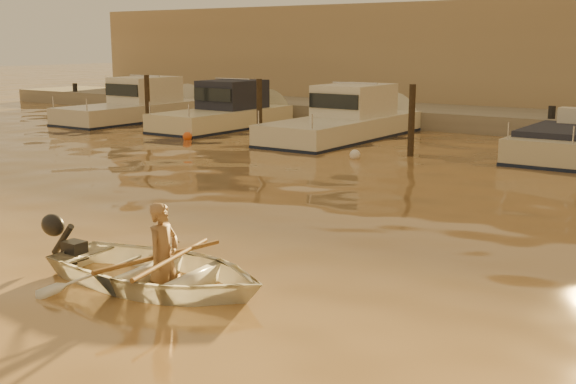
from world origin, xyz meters
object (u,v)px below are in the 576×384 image
Objects in this scene: person at (164,257)px; moored_boat_1 at (223,111)px; moored_boat_2 at (344,120)px; waterfront_building at (551,60)px; dinghy at (158,271)px; moored_boat_3 at (563,149)px; moored_boat_0 at (134,105)px.

person is 17.90m from moored_boat_1.
waterfront_building reaches higher than moored_boat_2.
moored_boat_1 is 5.18m from moored_boat_2.
person is 0.03× the size of waterfront_building.
moored_boat_1 is (-10.79, 14.28, 0.21)m from person.
dinghy is 14.38m from moored_boat_3.
moored_boat_2 reaches higher than person.
person is 15.35m from moored_boat_2.
waterfront_building is at bearing 107.12° from moored_boat_3.
moored_boat_3 is at bearing 0.00° from moored_boat_1.
waterfront_building is (13.52, 11.00, 1.77)m from moored_boat_0.
dinghy is at bearing -96.15° from moored_boat_3.
moored_boat_2 is 7.06m from moored_boat_3.
waterfront_building is (-1.95, 25.28, 1.99)m from person.
moored_boat_0 is at bearing -140.86° from waterfront_building.
moored_boat_0 reaches higher than dinghy.
moored_boat_0 is 4.68m from moored_boat_1.
moored_boat_1 is 12.23m from moored_boat_3.
moored_boat_2 is at bearing 180.00° from moored_boat_3.
dinghy is 0.42× the size of moored_boat_0.
person is (0.10, 0.01, 0.21)m from dinghy.
moored_boat_1 is (4.68, 0.00, 0.00)m from moored_boat_0.
moored_boat_1 is 1.16× the size of moored_boat_3.
moored_boat_1 is (-10.69, 14.29, 0.42)m from dinghy.
moored_boat_0 is 16.91m from moored_boat_3.
person is at bearing -42.73° from moored_boat_0.
moored_boat_0 is 1.29× the size of moored_boat_3.
moored_boat_3 is at bearing -11.47° from dinghy.
moored_boat_3 is at bearing 0.00° from moored_boat_0.
person is 0.18× the size of moored_boat_2.
person is 14.36m from moored_boat_3.
moored_boat_0 reaches higher than moored_boat_3.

